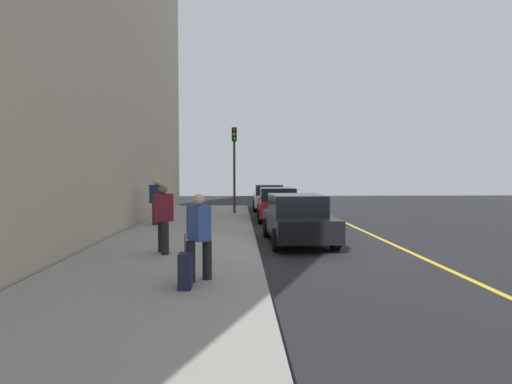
% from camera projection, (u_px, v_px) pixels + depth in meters
% --- Properties ---
extents(ground_plane, '(56.00, 56.00, 0.00)m').
position_uv_depth(ground_plane, '(290.00, 246.00, 12.13)').
color(ground_plane, black).
extents(sidewalk, '(28.00, 4.60, 0.15)m').
position_uv_depth(sidewalk, '(179.00, 244.00, 11.98)').
color(sidewalk, gray).
rests_on(sidewalk, ground).
extents(lane_stripe_centre, '(28.00, 0.14, 0.01)m').
position_uv_depth(lane_stripe_centre, '(394.00, 245.00, 12.26)').
color(lane_stripe_centre, gold).
rests_on(lane_stripe_centre, ground).
extents(parked_car_white, '(4.50, 1.97, 1.51)m').
position_uv_depth(parked_car_white, '(269.00, 197.00, 24.49)').
color(parked_car_white, black).
rests_on(parked_car_white, ground).
extents(parked_car_red, '(4.38, 1.99, 1.51)m').
position_uv_depth(parked_car_red, '(278.00, 204.00, 19.01)').
color(parked_car_red, black).
rests_on(parked_car_red, ground).
extents(parked_car_black, '(4.17, 2.02, 1.51)m').
position_uv_depth(parked_car_black, '(297.00, 219.00, 12.66)').
color(parked_car_black, black).
rests_on(parked_car_black, ground).
extents(pedestrian_burgundy_coat, '(0.54, 0.55, 1.74)m').
position_uv_depth(pedestrian_burgundy_coat, '(163.00, 217.00, 10.18)').
color(pedestrian_burgundy_coat, black).
rests_on(pedestrian_burgundy_coat, sidewalk).
extents(pedestrian_navy_coat, '(0.59, 0.54, 1.82)m').
position_uv_depth(pedestrian_navy_coat, '(157.00, 200.00, 16.10)').
color(pedestrian_navy_coat, black).
rests_on(pedestrian_navy_coat, sidewalk).
extents(pedestrian_blue_coat, '(0.52, 0.49, 1.64)m').
position_uv_depth(pedestrian_blue_coat, '(199.00, 235.00, 7.53)').
color(pedestrian_blue_coat, black).
rests_on(pedestrian_blue_coat, sidewalk).
extents(traffic_light_pole, '(0.35, 0.26, 4.41)m').
position_uv_depth(traffic_light_pole, '(234.00, 155.00, 20.75)').
color(traffic_light_pole, '#2D2D19').
rests_on(traffic_light_pole, sidewalk).
extents(rolling_suitcase, '(0.34, 0.22, 0.98)m').
position_uv_depth(rolling_suitcase, '(185.00, 271.00, 7.04)').
color(rolling_suitcase, '#191E38').
rests_on(rolling_suitcase, sidewalk).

